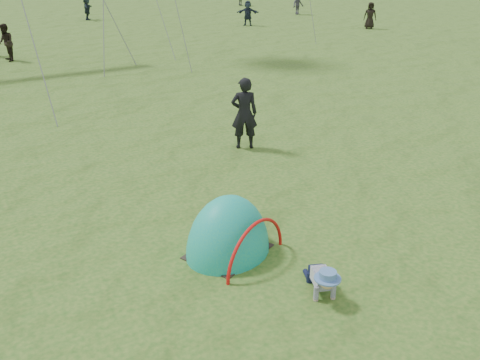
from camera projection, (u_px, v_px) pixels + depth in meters
ground at (304, 271)px, 8.93m from camera, size 140.00×140.00×0.00m
crawling_toddler at (323, 279)px, 8.24m from camera, size 0.76×0.89×0.57m
popup_tent at (228, 252)px, 9.50m from camera, size 2.04×1.89×2.14m
standing_adult at (244, 113)px, 13.95m from camera, size 0.82×0.70×1.90m
crowd_person_3 at (298, 3)px, 40.60m from camera, size 1.14×0.78×1.63m
crowd_person_4 at (370, 15)px, 33.84m from camera, size 0.94×0.91×1.63m
crowd_person_5 at (87, 8)px, 37.72m from camera, size 1.06×1.53×1.58m
crowd_person_11 at (248, 13)px, 35.15m from camera, size 1.46×1.23×1.58m
crowd_person_13 at (6, 43)px, 24.45m from camera, size 0.69×0.86×1.69m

